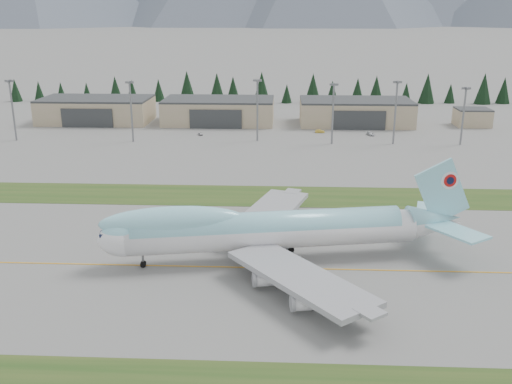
# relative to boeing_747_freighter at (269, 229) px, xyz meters

# --- Properties ---
(ground) EXTENTS (7000.00, 7000.00, 0.00)m
(ground) POSITION_rel_boeing_747_freighter_xyz_m (-10.85, -3.84, -6.49)
(ground) COLOR slate
(ground) RESTS_ON ground
(grass_strip_far) EXTENTS (400.00, 18.00, 0.08)m
(grass_strip_far) POSITION_rel_boeing_747_freighter_xyz_m (-10.85, 41.16, -6.49)
(grass_strip_far) COLOR #27491A
(grass_strip_far) RESTS_ON ground
(taxiway_line_main) EXTENTS (400.00, 0.40, 0.02)m
(taxiway_line_main) POSITION_rel_boeing_747_freighter_xyz_m (-10.85, -3.84, -6.49)
(taxiway_line_main) COLOR orange
(taxiway_line_main) RESTS_ON ground
(boeing_747_freighter) EXTENTS (75.11, 63.54, 19.69)m
(boeing_747_freighter) POSITION_rel_boeing_747_freighter_xyz_m (0.00, 0.00, 0.00)
(boeing_747_freighter) COLOR white
(boeing_747_freighter) RESTS_ON ground
(hangar_left) EXTENTS (48.00, 26.60, 10.80)m
(hangar_left) POSITION_rel_boeing_747_freighter_xyz_m (-80.85, 146.06, -1.10)
(hangar_left) COLOR tan
(hangar_left) RESTS_ON ground
(hangar_center) EXTENTS (48.00, 26.60, 10.80)m
(hangar_center) POSITION_rel_boeing_747_freighter_xyz_m (-25.85, 146.06, -1.10)
(hangar_center) COLOR tan
(hangar_center) RESTS_ON ground
(hangar_right) EXTENTS (48.00, 26.60, 10.80)m
(hangar_right) POSITION_rel_boeing_747_freighter_xyz_m (34.15, 146.06, -1.10)
(hangar_right) COLOR tan
(hangar_right) RESTS_ON ground
(control_shed) EXTENTS (14.00, 12.00, 7.60)m
(control_shed) POSITION_rel_boeing_747_freighter_xyz_m (84.15, 144.16, -2.69)
(control_shed) COLOR tan
(control_shed) RESTS_ON ground
(floodlight_masts) EXTENTS (171.44, 7.17, 23.27)m
(floodlight_masts) POSITION_rel_boeing_747_freighter_xyz_m (-5.20, 106.90, 9.33)
(floodlight_masts) COLOR slate
(floodlight_masts) RESTS_ON ground
(service_vehicle_a) EXTENTS (2.61, 3.40, 1.08)m
(service_vehicle_a) POSITION_rel_boeing_747_freighter_xyz_m (-30.44, 118.93, -6.49)
(service_vehicle_a) COLOR silver
(service_vehicle_a) RESTS_ON ground
(service_vehicle_b) EXTENTS (3.98, 1.47, 1.30)m
(service_vehicle_b) POSITION_rel_boeing_747_freighter_xyz_m (17.64, 126.18, -6.49)
(service_vehicle_b) COLOR gold
(service_vehicle_b) RESTS_ON ground
(service_vehicle_c) EXTENTS (3.22, 4.93, 1.33)m
(service_vehicle_c) POSITION_rel_boeing_747_freighter_xyz_m (37.56, 121.89, -6.49)
(service_vehicle_c) COLOR silver
(service_vehicle_c) RESTS_ON ground
(conifer_belt) EXTENTS (273.19, 13.80, 16.61)m
(conifer_belt) POSITION_rel_boeing_747_freighter_xyz_m (1.11, 208.53, 0.66)
(conifer_belt) COLOR black
(conifer_belt) RESTS_ON ground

